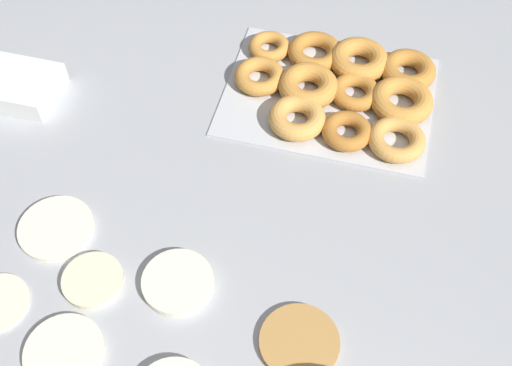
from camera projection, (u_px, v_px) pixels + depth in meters
ground_plane at (190, 254)px, 1.00m from camera, size 3.00×3.00×0.00m
pancake_1 at (93, 280)px, 0.96m from camera, size 0.09×0.09×0.01m
pancake_3 at (299, 342)px, 0.91m from camera, size 0.11×0.11×0.01m
pancake_4 at (64, 352)px, 0.90m from camera, size 0.11×0.11×0.01m
pancake_5 at (179, 283)px, 0.96m from camera, size 0.11×0.11×0.01m
pancake_6 at (56, 228)px, 1.02m from camera, size 0.12×0.12×0.01m
donut_tray at (341, 88)px, 1.18m from camera, size 0.38×0.29×0.04m
container_stack at (15, 85)px, 1.18m from camera, size 0.16×0.11×0.04m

